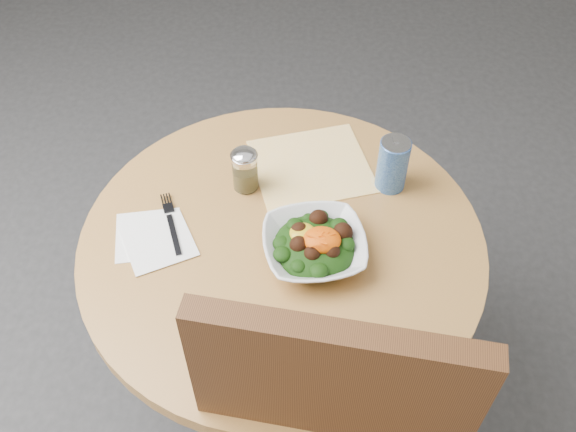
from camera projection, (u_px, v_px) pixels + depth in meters
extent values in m
plane|color=#2A2A2D|center=(284.00, 391.00, 1.98)|extent=(6.00, 6.00, 0.00)
cylinder|color=black|center=(284.00, 389.00, 1.97)|extent=(0.52, 0.52, 0.03)
cylinder|color=black|center=(283.00, 331.00, 1.72)|extent=(0.10, 0.10, 0.71)
cylinder|color=#B88642|center=(282.00, 244.00, 1.43)|extent=(0.90, 0.90, 0.04)
cube|color=#4F2E16|center=(329.00, 415.00, 1.12)|extent=(0.47, 0.11, 0.56)
cube|color=orange|center=(311.00, 166.00, 1.57)|extent=(0.33, 0.32, 0.00)
cube|color=white|center=(148.00, 235.00, 1.42)|extent=(0.17, 0.17, 0.00)
cube|color=white|center=(159.00, 242.00, 1.41)|extent=(0.19, 0.19, 0.00)
imported|color=silver|center=(314.00, 247.00, 1.37)|extent=(0.26, 0.26, 0.05)
ellipsoid|color=black|center=(314.00, 247.00, 1.37)|extent=(0.18, 0.18, 0.06)
ellipsoid|color=gold|center=(303.00, 233.00, 1.36)|extent=(0.06, 0.06, 0.02)
ellipsoid|color=#FB5A05|center=(322.00, 240.00, 1.34)|extent=(0.08, 0.07, 0.04)
cube|color=black|center=(174.00, 235.00, 1.42)|extent=(0.05, 0.12, 0.00)
cube|color=black|center=(167.00, 204.00, 1.48)|extent=(0.04, 0.07, 0.00)
cylinder|color=silver|center=(245.00, 172.00, 1.49)|extent=(0.06, 0.06, 0.09)
cylinder|color=olive|center=(246.00, 178.00, 1.50)|extent=(0.05, 0.05, 0.05)
cylinder|color=silver|center=(244.00, 157.00, 1.45)|extent=(0.06, 0.06, 0.01)
ellipsoid|color=silver|center=(244.00, 155.00, 1.45)|extent=(0.06, 0.06, 0.03)
cylinder|color=navy|center=(393.00, 165.00, 1.48)|extent=(0.07, 0.07, 0.13)
cylinder|color=silver|center=(396.00, 143.00, 1.43)|extent=(0.07, 0.07, 0.00)
cube|color=silver|center=(396.00, 139.00, 1.43)|extent=(0.02, 0.02, 0.00)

